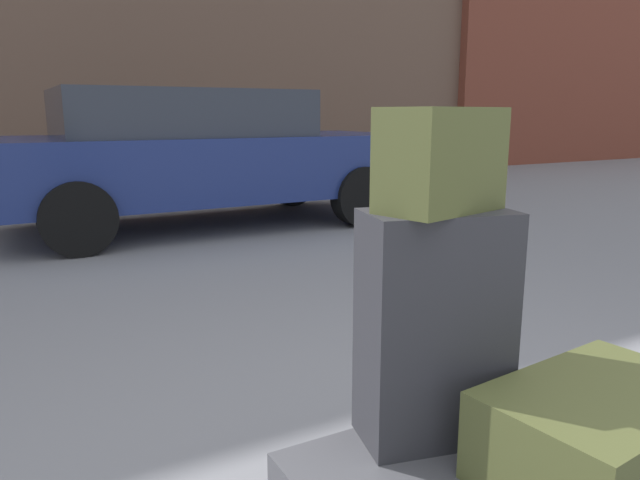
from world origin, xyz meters
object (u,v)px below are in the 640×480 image
duffel_bag_olive_topmost_pile (441,160)px  bollard_kerb_far (412,164)px  bicycle_leaning (391,159)px  bollard_kerb_near (253,172)px  parked_car (200,155)px  suitcase_charcoal_center (434,327)px  suitcase_olive_rear_left (601,433)px  bollard_kerb_mid (338,168)px

duffel_bag_olive_topmost_pile → bollard_kerb_far: 8.68m
bollard_kerb_far → bicycle_leaning: bearing=74.7°
bollard_kerb_far → bollard_kerb_near: bearing=180.0°
parked_car → bollard_kerb_near: size_ratio=6.11×
parked_car → bollard_kerb_far: (4.22, 1.85, -0.41)m
suitcase_charcoal_center → suitcase_olive_rear_left: suitcase_charcoal_center is taller
duffel_bag_olive_topmost_pile → bicycle_leaning: duffel_bag_olive_topmost_pile is taller
parked_car → bicycle_leaning: parked_car is taller
duffel_bag_olive_topmost_pile → parked_car: size_ratio=0.07×
suitcase_charcoal_center → bicycle_leaning: 9.57m
duffel_bag_olive_topmost_pile → bollard_kerb_near: duffel_bag_olive_topmost_pile is taller
suitcase_olive_rear_left → bollard_kerb_mid: size_ratio=0.81×
duffel_bag_olive_topmost_pile → parked_car: (1.00, 5.05, -0.32)m
parked_car → bollard_kerb_mid: 3.38m
suitcase_charcoal_center → suitcase_olive_rear_left: bearing=-42.1°
bollard_kerb_mid → parked_car: bearing=-146.6°
bicycle_leaning → bollard_kerb_mid: size_ratio=2.43×
bicycle_leaning → bollard_kerb_near: bearing=-163.2°
bollard_kerb_near → bollard_kerb_far: 2.86m
bollard_kerb_near → bollard_kerb_mid: size_ratio=1.00×
suitcase_charcoal_center → suitcase_olive_rear_left: (0.23, -0.34, -0.20)m
suitcase_charcoal_center → bollard_kerb_far: bearing=66.4°
suitcase_olive_rear_left → bollard_kerb_mid: bollard_kerb_mid is taller
bollard_kerb_far → suitcase_charcoal_center: bearing=-127.1°
duffel_bag_olive_topmost_pile → parked_car: parked_car is taller
bollard_kerb_mid → bollard_kerb_far: size_ratio=1.00×
suitcase_charcoal_center → bollard_kerb_mid: 7.88m
bollard_kerb_mid → bollard_kerb_far: 1.42m
bicycle_leaning → bollard_kerb_near: 3.26m
suitcase_charcoal_center → parked_car: size_ratio=0.14×
suitcase_charcoal_center → bicycle_leaning: (5.48, 7.84, -0.27)m
suitcase_charcoal_center → bollard_kerb_near: size_ratio=0.87×
suitcase_charcoal_center → bollard_kerb_far: 8.66m
parked_car → suitcase_olive_rear_left: bearing=-98.1°
bollard_kerb_mid → suitcase_charcoal_center: bearing=-118.9°
bollard_kerb_near → duffel_bag_olive_topmost_pile: bearing=-108.9°
duffel_bag_olive_topmost_pile → bollard_kerb_far: (5.22, 6.90, -0.73)m
parked_car → bollard_kerb_mid: parked_car is taller
parked_car → bollard_kerb_near: 2.33m
suitcase_charcoal_center → bollard_kerb_far: size_ratio=0.87×
duffel_bag_olive_topmost_pile → bollard_kerb_mid: bearing=47.6°
bollard_kerb_mid → bollard_kerb_far: (1.42, 0.00, 0.00)m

